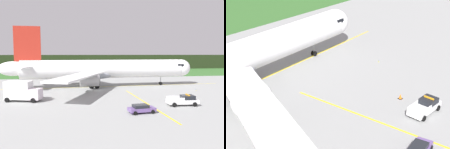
% 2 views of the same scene
% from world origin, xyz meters
% --- Properties ---
extents(ground, '(320.00, 320.00, 0.00)m').
position_xyz_m(ground, '(0.00, 0.00, 0.00)').
color(ground, gray).
extents(grass_verge, '(320.00, 46.01, 0.04)m').
position_xyz_m(grass_verge, '(0.00, 52.38, 0.02)').
color(grass_verge, '#33652A').
rests_on(grass_verge, ground).
extents(distant_tree_line, '(288.00, 7.91, 8.25)m').
position_xyz_m(distant_tree_line, '(0.00, 75.56, 4.12)').
color(distant_tree_line, '#222E17').
rests_on(distant_tree_line, ground).
extents(taxiway_centerline_main, '(68.80, 3.22, 0.01)m').
position_xyz_m(taxiway_centerline_main, '(2.55, 6.75, 0.00)').
color(taxiway_centerline_main, yellow).
rests_on(taxiway_centerline_main, ground).
extents(taxiway_centerline_spur, '(1.43, 26.65, 0.01)m').
position_xyz_m(taxiway_centerline_spur, '(7.54, -14.20, 0.00)').
color(taxiway_centerline_spur, yellow).
rests_on(taxiway_centerline_spur, ground).
extents(airliner, '(52.22, 47.13, 15.82)m').
position_xyz_m(airliner, '(1.69, 6.72, 4.73)').
color(airliner, white).
rests_on(airliner, ground).
extents(ops_pickup_truck, '(5.37, 2.61, 1.94)m').
position_xyz_m(ops_pickup_truck, '(13.38, -17.50, 0.90)').
color(ops_pickup_truck, white).
rests_on(ops_pickup_truck, ground).
extents(catering_truck, '(7.01, 4.01, 3.98)m').
position_xyz_m(catering_truck, '(-15.07, -9.59, 1.98)').
color(catering_truck, silver).
rests_on(catering_truck, ground).
extents(staff_car, '(4.23, 2.47, 1.30)m').
position_xyz_m(staff_car, '(4.75, -21.19, 0.70)').
color(staff_car, '#674D8D').
rests_on(staff_car, ground).
extents(apron_cone, '(0.57, 0.57, 0.72)m').
position_xyz_m(apron_cone, '(14.59, -13.10, 0.35)').
color(apron_cone, black).
rests_on(apron_cone, ground).
extents(taxiway_edge_light_east, '(0.12, 0.12, 0.41)m').
position_xyz_m(taxiway_edge_light_east, '(23.79, -3.32, 0.22)').
color(taxiway_edge_light_east, yellow).
rests_on(taxiway_edge_light_east, ground).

